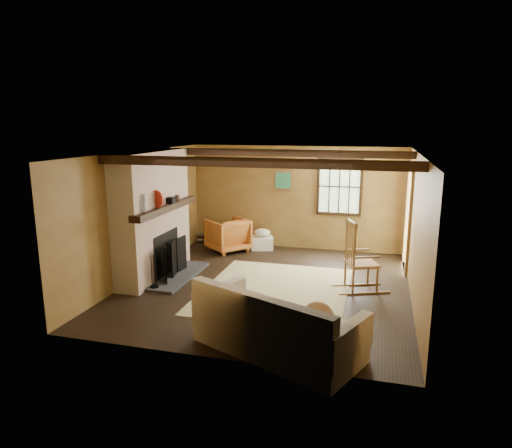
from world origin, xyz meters
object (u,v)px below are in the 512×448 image
(sofa, at_px, (275,330))
(armchair, at_px, (228,235))
(laundry_basket, at_px, (262,243))
(fireplace, at_px, (154,220))
(rocking_chair, at_px, (359,261))

(sofa, relative_size, armchair, 2.81)
(sofa, distance_m, armchair, 4.93)
(laundry_basket, relative_size, armchair, 0.59)
(fireplace, bearing_deg, rocking_chair, 2.96)
(fireplace, height_order, rocking_chair, fireplace)
(laundry_basket, bearing_deg, fireplace, -122.40)
(fireplace, relative_size, armchair, 2.84)
(fireplace, height_order, sofa, fireplace)
(fireplace, distance_m, rocking_chair, 3.88)
(rocking_chair, height_order, armchair, rocking_chair)
(fireplace, distance_m, armchair, 2.29)
(sofa, bearing_deg, fireplace, 164.23)
(fireplace, distance_m, laundry_basket, 2.98)
(laundry_basket, bearing_deg, armchair, -154.62)
(sofa, height_order, armchair, sofa)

